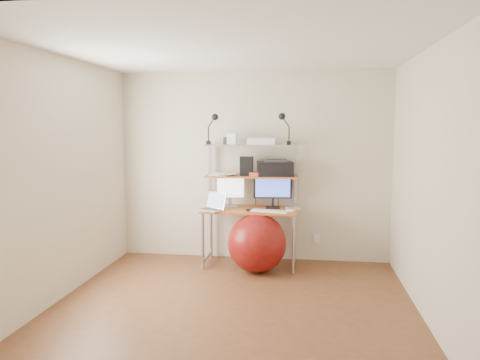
% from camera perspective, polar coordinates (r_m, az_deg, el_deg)
% --- Properties ---
extents(room, '(3.60, 3.60, 3.60)m').
position_cam_1_polar(room, '(4.47, -0.93, -0.25)').
color(room, brown).
rests_on(room, ground).
extents(computer_desk, '(1.20, 0.60, 1.57)m').
position_cam_1_polar(computer_desk, '(5.99, 1.31, -1.37)').
color(computer_desk, '#C86A27').
rests_on(computer_desk, ground).
extents(desktop, '(1.20, 0.60, 0.00)m').
position_cam_1_polar(desktop, '(5.96, 1.24, -3.50)').
color(desktop, '#C86A27').
rests_on(desktop, computer_desk).
extents(mid_shelf, '(1.18, 0.34, 0.00)m').
position_cam_1_polar(mid_shelf, '(6.03, 1.39, 0.56)').
color(mid_shelf, '#C86A27').
rests_on(mid_shelf, computer_desk).
extents(top_shelf, '(1.18, 0.34, 0.00)m').
position_cam_1_polar(top_shelf, '(6.00, 1.40, 4.36)').
color(top_shelf, '#A2A2A7').
rests_on(top_shelf, computer_desk).
extents(floor, '(3.60, 3.60, 0.00)m').
position_cam_1_polar(floor, '(4.78, -0.90, -15.29)').
color(floor, brown).
rests_on(floor, ground).
extents(wall_outlet, '(0.08, 0.01, 0.12)m').
position_cam_1_polar(wall_outlet, '(6.35, 9.30, -7.02)').
color(wall_outlet, white).
rests_on(wall_outlet, room).
extents(monitor_silver, '(0.38, 0.17, 0.42)m').
position_cam_1_polar(monitor_silver, '(6.05, -1.15, -1.20)').
color(monitor_silver, '#AFAFB4').
rests_on(monitor_silver, desktop).
extents(monitor_black, '(0.49, 0.16, 0.49)m').
position_cam_1_polar(monitor_black, '(5.99, 4.02, -1.07)').
color(monitor_black, black).
rests_on(monitor_black, desktop).
extents(laptop, '(0.41, 0.39, 0.28)m').
position_cam_1_polar(laptop, '(5.86, -3.22, -3.22)').
color(laptop, silver).
rests_on(laptop, desktop).
extents(keyboard, '(0.48, 0.25, 0.01)m').
position_cam_1_polar(keyboard, '(5.76, 3.65, -3.80)').
color(keyboard, white).
rests_on(keyboard, desktop).
extents(mouse, '(0.10, 0.07, 0.02)m').
position_cam_1_polar(mouse, '(5.79, 6.12, -3.72)').
color(mouse, white).
rests_on(mouse, desktop).
extents(mac_mini, '(0.19, 0.19, 0.04)m').
position_cam_1_polar(mac_mini, '(5.98, 6.46, -3.34)').
color(mac_mini, silver).
rests_on(mac_mini, desktop).
extents(phone, '(0.08, 0.13, 0.01)m').
position_cam_1_polar(phone, '(5.84, 1.09, -3.67)').
color(phone, black).
rests_on(phone, desktop).
extents(printer, '(0.48, 0.37, 0.21)m').
position_cam_1_polar(printer, '(5.99, 4.29, 1.46)').
color(printer, black).
rests_on(printer, mid_shelf).
extents(nas_cube, '(0.17, 0.17, 0.24)m').
position_cam_1_polar(nas_cube, '(6.04, 0.81, 1.73)').
color(nas_cube, black).
rests_on(nas_cube, mid_shelf).
extents(red_box, '(0.20, 0.17, 0.05)m').
position_cam_1_polar(red_box, '(5.93, 2.12, 0.69)').
color(red_box, '#AE2D1B').
rests_on(red_box, mid_shelf).
extents(scanner, '(0.37, 0.25, 0.09)m').
position_cam_1_polar(scanner, '(5.99, 2.59, 4.78)').
color(scanner, white).
rests_on(scanner, top_shelf).
extents(box_white, '(0.14, 0.12, 0.14)m').
position_cam_1_polar(box_white, '(6.04, -0.92, 5.03)').
color(box_white, white).
rests_on(box_white, top_shelf).
extents(box_grey, '(0.10, 0.10, 0.09)m').
position_cam_1_polar(box_grey, '(6.07, -1.56, 4.83)').
color(box_grey, '#313134').
rests_on(box_grey, top_shelf).
extents(clip_lamp_left, '(0.16, 0.09, 0.39)m').
position_cam_1_polar(clip_lamp_left, '(5.96, -3.24, 7.08)').
color(clip_lamp_left, black).
rests_on(clip_lamp_left, top_shelf).
extents(clip_lamp_right, '(0.16, 0.09, 0.40)m').
position_cam_1_polar(clip_lamp_right, '(5.89, 5.32, 7.11)').
color(clip_lamp_right, black).
rests_on(clip_lamp_right, top_shelf).
extents(exercise_ball, '(0.72, 0.72, 0.72)m').
position_cam_1_polar(exercise_ball, '(5.77, 2.09, -7.70)').
color(exercise_ball, maroon).
rests_on(exercise_ball, floor).
extents(paper_stack, '(0.39, 0.40, 0.03)m').
position_cam_1_polar(paper_stack, '(6.08, -2.18, 0.74)').
color(paper_stack, white).
rests_on(paper_stack, mid_shelf).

